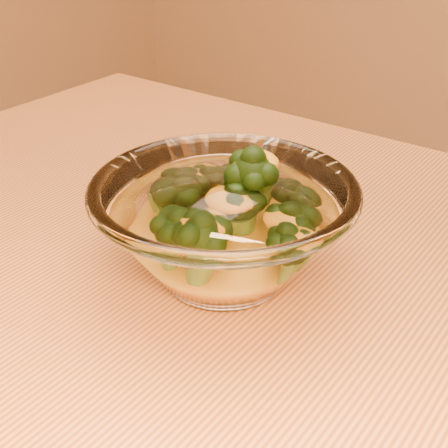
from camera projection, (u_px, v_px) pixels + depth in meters
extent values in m
cube|color=#CA793C|center=(316.00, 370.00, 0.46)|extent=(1.20, 0.80, 0.04)
cylinder|color=brown|center=(136.00, 295.00, 1.16)|extent=(0.06, 0.06, 0.71)
ellipsoid|color=white|center=(224.00, 272.00, 0.52)|extent=(0.09, 0.09, 0.02)
torus|color=white|center=(224.00, 189.00, 0.48)|extent=(0.21, 0.21, 0.01)
ellipsoid|color=orange|center=(224.00, 250.00, 0.51)|extent=(0.11, 0.11, 0.03)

